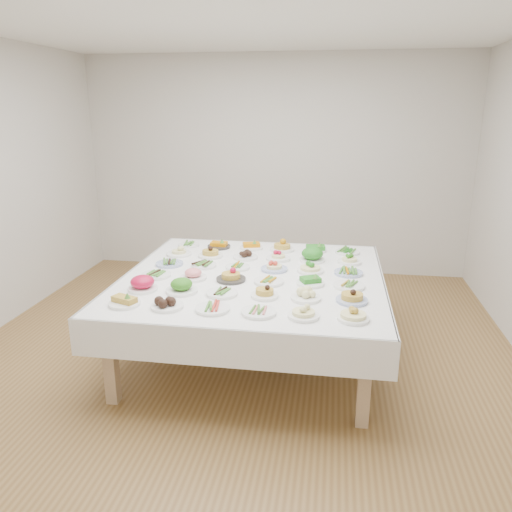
# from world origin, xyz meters

# --- Properties ---
(room_envelope) EXTENTS (5.02, 5.02, 2.81)m
(room_envelope) POSITION_xyz_m (0.00, 0.00, 1.83)
(room_envelope) COLOR olive
(room_envelope) RESTS_ON ground
(display_table) EXTENTS (2.22, 2.22, 0.75)m
(display_table) POSITION_xyz_m (0.13, 0.00, 0.68)
(display_table) COLOR white
(display_table) RESTS_ON ground
(dish_0) EXTENTS (0.23, 0.23, 0.11)m
(dish_0) POSITION_xyz_m (-0.70, -0.81, 0.80)
(dish_0) COLOR white
(dish_0) RESTS_ON display_table
(dish_1) EXTENTS (0.23, 0.23, 0.11)m
(dish_1) POSITION_xyz_m (-0.37, -0.81, 0.80)
(dish_1) COLOR white
(dish_1) RESTS_ON display_table
(dish_2) EXTENTS (0.25, 0.25, 0.06)m
(dish_2) POSITION_xyz_m (-0.03, -0.80, 0.78)
(dish_2) COLOR white
(dish_2) RESTS_ON display_table
(dish_3) EXTENTS (0.24, 0.24, 0.06)m
(dish_3) POSITION_xyz_m (0.30, -0.81, 0.77)
(dish_3) COLOR white
(dish_3) RESTS_ON display_table
(dish_4) EXTENTS (0.22, 0.22, 0.12)m
(dish_4) POSITION_xyz_m (0.62, -0.82, 0.80)
(dish_4) COLOR white
(dish_4) RESTS_ON display_table
(dish_5) EXTENTS (0.22, 0.22, 0.12)m
(dish_5) POSITION_xyz_m (0.95, -0.82, 0.81)
(dish_5) COLOR white
(dish_5) RESTS_ON display_table
(dish_6) EXTENTS (0.25, 0.25, 0.14)m
(dish_6) POSITION_xyz_m (-0.68, -0.49, 0.82)
(dish_6) COLOR white
(dish_6) RESTS_ON display_table
(dish_7) EXTENTS (0.25, 0.25, 0.14)m
(dish_7) POSITION_xyz_m (-0.36, -0.48, 0.81)
(dish_7) COLOR white
(dish_7) RESTS_ON display_table
(dish_8) EXTENTS (0.24, 0.24, 0.06)m
(dish_8) POSITION_xyz_m (-0.04, -0.49, 0.77)
(dish_8) COLOR white
(dish_8) RESTS_ON display_table
(dish_9) EXTENTS (0.21, 0.21, 0.12)m
(dish_9) POSITION_xyz_m (0.30, -0.49, 0.81)
(dish_9) COLOR white
(dish_9) RESTS_ON display_table
(dish_10) EXTENTS (0.23, 0.23, 0.10)m
(dish_10) POSITION_xyz_m (0.61, -0.49, 0.80)
(dish_10) COLOR white
(dish_10) RESTS_ON display_table
(dish_11) EXTENTS (0.23, 0.23, 0.14)m
(dish_11) POSITION_xyz_m (0.95, -0.48, 0.81)
(dish_11) COLOR #4C66B2
(dish_11) RESTS_ON display_table
(dish_12) EXTENTS (0.25, 0.25, 0.05)m
(dish_12) POSITION_xyz_m (-0.69, -0.15, 0.77)
(dish_12) COLOR white
(dish_12) RESTS_ON display_table
(dish_13) EXTENTS (0.22, 0.22, 0.12)m
(dish_13) POSITION_xyz_m (-0.36, -0.17, 0.80)
(dish_13) COLOR white
(dish_13) RESTS_ON display_table
(dish_14) EXTENTS (0.24, 0.24, 0.13)m
(dish_14) POSITION_xyz_m (-0.03, -0.16, 0.81)
(dish_14) COLOR #2E2B29
(dish_14) RESTS_ON display_table
(dish_15) EXTENTS (0.25, 0.24, 0.06)m
(dish_15) POSITION_xyz_m (0.29, -0.17, 0.77)
(dish_15) COLOR white
(dish_15) RESTS_ON display_table
(dish_16) EXTENTS (0.23, 0.23, 0.11)m
(dish_16) POSITION_xyz_m (0.63, -0.15, 0.80)
(dish_16) COLOR white
(dish_16) RESTS_ON display_table
(dish_17) EXTENTS (0.25, 0.25, 0.06)m
(dish_17) POSITION_xyz_m (0.94, -0.17, 0.77)
(dish_17) COLOR white
(dish_17) RESTS_ON display_table
(dish_18) EXTENTS (0.25, 0.25, 0.06)m
(dish_18) POSITION_xyz_m (-0.68, 0.17, 0.78)
(dish_18) COLOR #4C66B2
(dish_18) RESTS_ON display_table
(dish_19) EXTENTS (0.24, 0.23, 0.06)m
(dish_19) POSITION_xyz_m (-0.36, 0.18, 0.78)
(dish_19) COLOR white
(dish_19) RESTS_ON display_table
(dish_20) EXTENTS (0.22, 0.22, 0.05)m
(dish_20) POSITION_xyz_m (-0.04, 0.17, 0.77)
(dish_20) COLOR white
(dish_20) RESTS_ON display_table
(dish_21) EXTENTS (0.24, 0.24, 0.12)m
(dish_21) POSITION_xyz_m (0.29, 0.17, 0.81)
(dish_21) COLOR #4C66B2
(dish_21) RESTS_ON display_table
(dish_22) EXTENTS (0.23, 0.23, 0.14)m
(dish_22) POSITION_xyz_m (0.61, 0.17, 0.82)
(dish_22) COLOR white
(dish_22) RESTS_ON display_table
(dish_23) EXTENTS (0.24, 0.24, 0.06)m
(dish_23) POSITION_xyz_m (0.94, 0.16, 0.78)
(dish_23) COLOR #4C66B2
(dish_23) RESTS_ON display_table
(dish_24) EXTENTS (0.24, 0.24, 0.13)m
(dish_24) POSITION_xyz_m (-0.69, 0.49, 0.81)
(dish_24) COLOR white
(dish_24) RESTS_ON display_table
(dish_25) EXTENTS (0.24, 0.24, 0.14)m
(dish_25) POSITION_xyz_m (-0.37, 0.48, 0.82)
(dish_25) COLOR white
(dish_25) RESTS_ON display_table
(dish_26) EXTENTS (0.23, 0.23, 0.09)m
(dish_26) POSITION_xyz_m (-0.03, 0.49, 0.79)
(dish_26) COLOR white
(dish_26) RESTS_ON display_table
(dish_27) EXTENTS (0.23, 0.23, 0.12)m
(dish_27) POSITION_xyz_m (0.29, 0.49, 0.80)
(dish_27) COLOR white
(dish_27) RESTS_ON display_table
(dish_28) EXTENTS (0.24, 0.24, 0.15)m
(dish_28) POSITION_xyz_m (0.61, 0.50, 0.82)
(dish_28) COLOR white
(dish_28) RESTS_ON display_table
(dish_29) EXTENTS (0.21, 0.21, 0.11)m
(dish_29) POSITION_xyz_m (0.96, 0.49, 0.80)
(dish_29) COLOR white
(dish_29) RESTS_ON display_table
(dish_30) EXTENTS (0.22, 0.22, 0.05)m
(dish_30) POSITION_xyz_m (-0.69, 0.82, 0.77)
(dish_30) COLOR white
(dish_30) RESTS_ON display_table
(dish_31) EXTENTS (0.23, 0.23, 0.11)m
(dish_31) POSITION_xyz_m (-0.36, 0.81, 0.80)
(dish_31) COLOR #2E2B29
(dish_31) RESTS_ON display_table
(dish_32) EXTENTS (0.23, 0.23, 0.10)m
(dish_32) POSITION_xyz_m (-0.02, 0.82, 0.79)
(dish_32) COLOR white
(dish_32) RESTS_ON display_table
(dish_33) EXTENTS (0.27, 0.25, 0.16)m
(dish_33) POSITION_xyz_m (0.29, 0.81, 0.83)
(dish_33) COLOR white
(dish_33) RESTS_ON display_table
(dish_34) EXTENTS (0.21, 0.21, 0.10)m
(dish_34) POSITION_xyz_m (0.63, 0.83, 0.79)
(dish_34) COLOR white
(dish_34) RESTS_ON display_table
(dish_35) EXTENTS (0.24, 0.23, 0.06)m
(dish_35) POSITION_xyz_m (0.94, 0.81, 0.77)
(dish_35) COLOR white
(dish_35) RESTS_ON display_table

